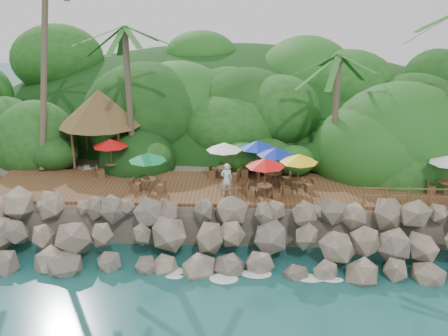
{
  "coord_description": "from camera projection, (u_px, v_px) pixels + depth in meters",
  "views": [
    {
      "loc": [
        1.23,
        -21.73,
        12.97
      ],
      "look_at": [
        0.0,
        6.0,
        3.4
      ],
      "focal_mm": 42.98,
      "sensor_mm": 36.0,
      "label": 1
    }
  ],
  "objects": [
    {
      "name": "land_base",
      "position": [
        230.0,
        154.0,
        39.57
      ],
      "size": [
        32.0,
        25.2,
        2.1
      ],
      "primitive_type": "cube",
      "color": "gray",
      "rests_on": "ground"
    },
    {
      "name": "foam_line",
      "position": [
        219.0,
        276.0,
        25.07
      ],
      "size": [
        25.2,
        0.8,
        0.06
      ],
      "color": "white",
      "rests_on": "ground"
    },
    {
      "name": "seawall",
      "position": [
        220.0,
        238.0,
        26.31
      ],
      "size": [
        29.0,
        4.0,
        2.3
      ],
      "primitive_type": null,
      "color": "gray",
      "rests_on": "ground"
    },
    {
      "name": "waiter",
      "position": [
        227.0,
        179.0,
        28.34
      ],
      "size": [
        0.71,
        0.54,
        1.74
      ],
      "primitive_type": "imported",
      "rotation": [
        0.0,
        0.0,
        3.34
      ],
      "color": "silver",
      "rests_on": "terrace"
    },
    {
      "name": "ground",
      "position": [
        218.0,
        279.0,
        24.8
      ],
      "size": [
        140.0,
        140.0,
        0.0
      ],
      "primitive_type": "plane",
      "color": "#19514F",
      "rests_on": "ground"
    },
    {
      "name": "jungle_foliage",
      "position": [
        229.0,
        172.0,
        38.96
      ],
      "size": [
        44.0,
        16.0,
        12.0
      ],
      "primitive_type": null,
      "color": "#143811",
      "rests_on": "ground"
    },
    {
      "name": "dining_clusters",
      "position": [
        269.0,
        154.0,
        29.25
      ],
      "size": [
        20.47,
        5.24,
        2.21
      ],
      "color": "brown",
      "rests_on": "terrace"
    },
    {
      "name": "railing",
      "position": [
        419.0,
        195.0,
        26.88
      ],
      "size": [
        6.1,
        0.1,
        1.0
      ],
      "color": "brown",
      "rests_on": "terrace"
    },
    {
      "name": "palms",
      "position": [
        239.0,
        11.0,
        29.4
      ],
      "size": [
        36.66,
        6.52,
        12.73
      ],
      "color": "brown",
      "rests_on": "ground"
    },
    {
      "name": "palapa",
      "position": [
        99.0,
        108.0,
        32.75
      ],
      "size": [
        5.1,
        5.1,
        4.6
      ],
      "color": "brown",
      "rests_on": "ground"
    },
    {
      "name": "jungle_hill",
      "position": [
        233.0,
        140.0,
        46.99
      ],
      "size": [
        44.8,
        28.0,
        15.4
      ],
      "primitive_type": "ellipsoid",
      "color": "#143811",
      "rests_on": "ground"
    },
    {
      "name": "terrace",
      "position": [
        224.0,
        188.0,
        29.75
      ],
      "size": [
        26.0,
        5.0,
        0.2
      ],
      "primitive_type": "cube",
      "color": "brown",
      "rests_on": "land_base"
    }
  ]
}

